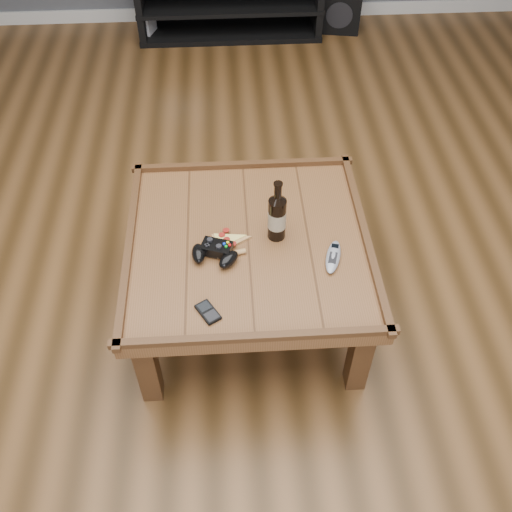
{
  "coord_description": "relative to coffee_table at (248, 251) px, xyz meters",
  "views": [
    {
      "loc": [
        -0.07,
        -1.63,
        2.14
      ],
      "look_at": [
        0.02,
        -0.15,
        0.52
      ],
      "focal_mm": 40.0,
      "sensor_mm": 36.0,
      "label": 1
    }
  ],
  "objects": [
    {
      "name": "remote_control",
      "position": [
        0.33,
        -0.12,
        0.07
      ],
      "size": [
        0.11,
        0.19,
        0.03
      ],
      "rotation": [
        0.0,
        0.0,
        -0.29
      ],
      "color": "gray",
      "rests_on": "coffee_table"
    },
    {
      "name": "game_console",
      "position": [
        -0.62,
        2.7,
        -0.3
      ],
      "size": [
        0.14,
        0.19,
        0.21
      ],
      "rotation": [
        0.0,
        0.0,
        -0.34
      ],
      "color": "gray",
      "rests_on": "ground"
    },
    {
      "name": "ground",
      "position": [
        0.0,
        0.0,
        -0.39
      ],
      "size": [
        6.0,
        6.0,
        0.0
      ],
      "primitive_type": "plane",
      "color": "#3F2912",
      "rests_on": "ground"
    },
    {
      "name": "coffee_table",
      "position": [
        0.0,
        0.0,
        0.0
      ],
      "size": [
        1.03,
        1.03,
        0.48
      ],
      "color": "brown",
      "rests_on": "ground"
    },
    {
      "name": "smartphone",
      "position": [
        -0.17,
        -0.36,
        0.07
      ],
      "size": [
        0.1,
        0.12,
        0.01
      ],
      "rotation": [
        0.0,
        0.0,
        0.55
      ],
      "color": "black",
      "rests_on": "coffee_table"
    },
    {
      "name": "game_controller",
      "position": [
        -0.14,
        -0.08,
        0.09
      ],
      "size": [
        0.2,
        0.17,
        0.06
      ],
      "rotation": [
        0.0,
        0.0,
        -0.33
      ],
      "color": "black",
      "rests_on": "coffee_table"
    },
    {
      "name": "subwoofer",
      "position": [
        0.87,
        2.8,
        -0.23
      ],
      "size": [
        0.37,
        0.37,
        0.32
      ],
      "rotation": [
        0.0,
        0.0,
        -0.18
      ],
      "color": "black",
      "rests_on": "ground"
    },
    {
      "name": "baseboard",
      "position": [
        0.0,
        2.99,
        -0.34
      ],
      "size": [
        5.0,
        0.02,
        0.1
      ],
      "primitive_type": "cube",
      "color": "silver",
      "rests_on": "ground"
    },
    {
      "name": "pizza_slice",
      "position": [
        -0.09,
        -0.01,
        0.07
      ],
      "size": [
        0.17,
        0.23,
        0.02
      ],
      "rotation": [
        0.0,
        0.0,
        0.21
      ],
      "color": "tan",
      "rests_on": "coffee_table"
    },
    {
      "name": "beer_bottle",
      "position": [
        0.12,
        0.02,
        0.17
      ],
      "size": [
        0.07,
        0.07,
        0.28
      ],
      "color": "black",
      "rests_on": "coffee_table"
    },
    {
      "name": "media_console",
      "position": [
        0.0,
        2.75,
        -0.15
      ],
      "size": [
        1.4,
        0.45,
        0.5
      ],
      "color": "black",
      "rests_on": "ground"
    }
  ]
}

